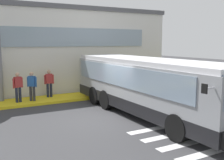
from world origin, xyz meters
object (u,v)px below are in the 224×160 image
at_px(passenger_near_column, 18,86).
at_px(passenger_by_doorway, 32,84).
at_px(bus_main_foreground, 147,88).
at_px(passenger_at_curb_edge, 49,82).
at_px(safety_bollard_yellow, 97,93).

height_order(passenger_near_column, passenger_by_doorway, same).
height_order(bus_main_foreground, passenger_at_curb_edge, bus_main_foreground).
xyz_separation_m(passenger_near_column, passenger_at_curb_edge, (1.91, 0.57, 0.00)).
bearing_deg(passenger_by_doorway, bus_main_foreground, -50.01).
bearing_deg(passenger_by_doorway, passenger_at_curb_edge, 27.10).
bearing_deg(passenger_near_column, passenger_at_curb_edge, 16.67).
bearing_deg(safety_bollard_yellow, passenger_by_doorway, 165.09).
relative_size(passenger_near_column, passenger_by_doorway, 1.00).
relative_size(passenger_by_doorway, passenger_at_curb_edge, 1.00).
height_order(passenger_by_doorway, passenger_at_curb_edge, same).
height_order(passenger_near_column, passenger_at_curb_edge, same).
xyz_separation_m(bus_main_foreground, safety_bollard_yellow, (-0.70, 4.15, -0.88)).
distance_m(passenger_at_curb_edge, safety_bollard_yellow, 2.96).
relative_size(bus_main_foreground, passenger_by_doorway, 6.46).
relative_size(passenger_near_column, passenger_at_curb_edge, 1.00).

